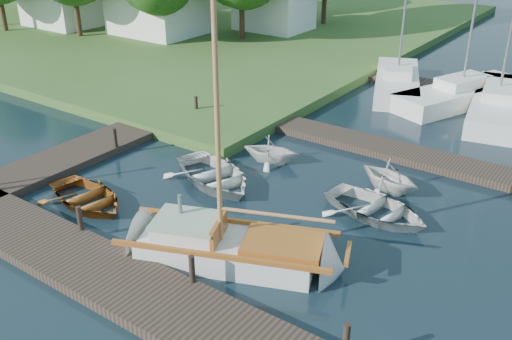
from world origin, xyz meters
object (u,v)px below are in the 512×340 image
Objects in this scene: dinghy at (86,195)px; tender_a at (214,173)px; tender_c at (376,206)px; marina_boat_2 at (497,102)px; mooring_post_2 at (192,269)px; marina_boat_0 at (397,80)px; mooring_post_5 at (196,105)px; sailboat at (233,250)px; house_c at (274,1)px; mooring_post_4 at (115,138)px; mooring_post_3 at (346,339)px; tender_d at (390,174)px; mooring_post_1 at (80,218)px; tender_b at (271,148)px; marina_boat_1 at (461,93)px.

dinghy is 0.87× the size of tender_a.
dinghy is 0.97× the size of tender_c.
dinghy is at bearing 142.08° from marina_boat_2.
mooring_post_2 is 6.27m from dinghy.
marina_boat_0 is at bearing 97.38° from mooring_post_2.
sailboat is (8.53, -8.26, -0.36)m from mooring_post_5.
tender_a is 0.77× the size of house_c.
sailboat is (8.53, -3.26, -0.36)m from mooring_post_4.
mooring_post_3 is 8.85m from tender_d.
dinghy is at bearing -74.09° from mooring_post_5.
mooring_post_5 is 18.48m from house_c.
mooring_post_2 is at bearing 160.64° from marina_boat_2.
house_c is at bearing 112.17° from mooring_post_1.
marina_boat_2 is at bearing 7.43° from tender_c.
house_c is at bearing 50.88° from tender_c.
mooring_post_3 is (4.50, 0.00, 0.00)m from mooring_post_2.
mooring_post_2 reaches higher than tender_c.
tender_a is 1.79× the size of tender_b.
tender_c is at bearing 43.61° from mooring_post_1.
tender_d reaches higher than mooring_post_2.
mooring_post_3 is at bearing 177.37° from marina_boat_0.
sailboat reaches higher than mooring_post_5.
mooring_post_2 is 19.46m from marina_boat_1.
mooring_post_3 is at bearing -151.13° from tender_c.
mooring_post_2 is at bearing -30.47° from mooring_post_4.
mooring_post_3 is at bearing 0.00° from mooring_post_2.
tender_c is at bearing 166.63° from marina_boat_2.
mooring_post_3 is at bearing -43.18° from sailboat.
mooring_post_5 is at bearing 130.36° from mooring_post_2.
house_c is at bearing 29.72° from dinghy.
mooring_post_4 is at bearing 168.67° from marina_boat_1.
tender_d reaches higher than tender_c.
tender_b is at bearing -19.74° from mooring_post_5.
mooring_post_4 is at bearing 103.33° from tender_b.
marina_boat_2 reaches higher than mooring_post_5.
dinghy is at bearing 130.68° from tender_c.
tender_d is at bearing 163.89° from marina_boat_2.
mooring_post_3 is 0.35× the size of tender_b.
tender_d reaches higher than dinghy.
marina_boat_0 is at bearing 67.71° from mooring_post_4.
tender_a reaches higher than tender_c.
tender_a is 15.10m from marina_boat_2.
marina_boat_2 is (6.40, 13.68, 0.15)m from tender_a.
mooring_post_4 is at bearing 158.96° from mooring_post_3.
marina_boat_0 is at bearing -16.53° from tender_b.
sailboat reaches higher than tender_a.
marina_boat_0 reaches higher than mooring_post_3.
mooring_post_1 is at bearing -67.83° from house_c.
tender_a is (-3.58, 3.51, 0.08)m from sailboat.
marina_boat_0 is 1.14× the size of marina_boat_1.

